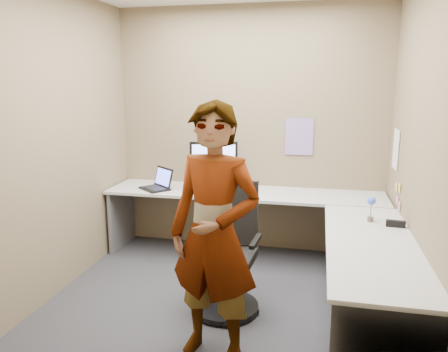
% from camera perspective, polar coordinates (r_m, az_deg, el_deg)
% --- Properties ---
extents(ground, '(3.00, 3.00, 0.00)m').
position_cam_1_polar(ground, '(4.05, 0.07, -15.46)').
color(ground, '#29292F').
rests_on(ground, ground).
extents(wall_back, '(3.00, 0.00, 3.00)m').
position_cam_1_polar(wall_back, '(4.90, 3.35, 5.91)').
color(wall_back, brown).
rests_on(wall_back, ground).
extents(wall_right, '(0.00, 2.70, 2.70)m').
position_cam_1_polar(wall_right, '(3.62, 23.95, 2.72)').
color(wall_right, brown).
rests_on(wall_right, ground).
extents(wall_left, '(0.00, 2.70, 2.70)m').
position_cam_1_polar(wall_left, '(4.21, -20.33, 4.18)').
color(wall_left, brown).
rests_on(wall_left, ground).
extents(desk, '(2.98, 2.58, 0.73)m').
position_cam_1_polar(desk, '(4.12, 7.22, -6.22)').
color(desk, '#BCBCBC').
rests_on(desk, ground).
extents(paper_ream, '(0.36, 0.30, 0.06)m').
position_cam_1_polar(paper_ream, '(4.65, -1.40, -1.76)').
color(paper_ream, red).
rests_on(paper_ream, desk).
extents(monitor, '(0.50, 0.19, 0.48)m').
position_cam_1_polar(monitor, '(4.61, -1.36, 2.08)').
color(monitor, black).
rests_on(monitor, paper_ream).
extents(laptop, '(0.42, 0.41, 0.23)m').
position_cam_1_polar(laptop, '(4.85, -8.55, -0.99)').
color(laptop, black).
rests_on(laptop, desk).
extents(trackball_mouse, '(0.12, 0.08, 0.07)m').
position_cam_1_polar(trackball_mouse, '(4.66, 0.53, -1.82)').
color(trackball_mouse, '#B7B7BC').
rests_on(trackball_mouse, desk).
extents(origami, '(0.10, 0.10, 0.06)m').
position_cam_1_polar(origami, '(4.53, -1.56, -2.16)').
color(origami, white).
rests_on(origami, desk).
extents(stapler, '(0.15, 0.05, 0.05)m').
position_cam_1_polar(stapler, '(3.81, 21.51, -5.82)').
color(stapler, black).
rests_on(stapler, desk).
extents(flower, '(0.07, 0.07, 0.22)m').
position_cam_1_polar(flower, '(3.86, 18.68, -3.62)').
color(flower, brown).
rests_on(flower, desk).
extents(calendar_purple, '(0.30, 0.01, 0.40)m').
position_cam_1_polar(calendar_purple, '(4.84, 9.79, 5.08)').
color(calendar_purple, '#846BB7').
rests_on(calendar_purple, wall_back).
extents(calendar_white, '(0.01, 0.28, 0.38)m').
position_cam_1_polar(calendar_white, '(4.51, 21.53, 3.28)').
color(calendar_white, white).
rests_on(calendar_white, wall_right).
extents(sticky_note_a, '(0.01, 0.07, 0.07)m').
position_cam_1_polar(sticky_note_a, '(4.23, 21.93, -1.44)').
color(sticky_note_a, '#F2E059').
rests_on(sticky_note_a, wall_right).
extents(sticky_note_b, '(0.01, 0.07, 0.07)m').
position_cam_1_polar(sticky_note_b, '(4.30, 21.69, -2.97)').
color(sticky_note_b, pink).
rests_on(sticky_note_b, wall_right).
extents(sticky_note_c, '(0.01, 0.07, 0.07)m').
position_cam_1_polar(sticky_note_c, '(4.20, 21.92, -3.65)').
color(sticky_note_c, pink).
rests_on(sticky_note_c, wall_right).
extents(sticky_note_d, '(0.01, 0.07, 0.07)m').
position_cam_1_polar(sticky_note_d, '(4.38, 21.59, -1.38)').
color(sticky_note_d, '#F2E059').
rests_on(sticky_note_d, wall_right).
extents(office_chair, '(0.56, 0.56, 1.06)m').
position_cam_1_polar(office_chair, '(3.70, 0.42, -10.82)').
color(office_chair, black).
rests_on(office_chair, ground).
extents(person, '(0.73, 0.57, 1.77)m').
position_cam_1_polar(person, '(2.92, -1.28, -7.70)').
color(person, '#999399').
rests_on(person, ground).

